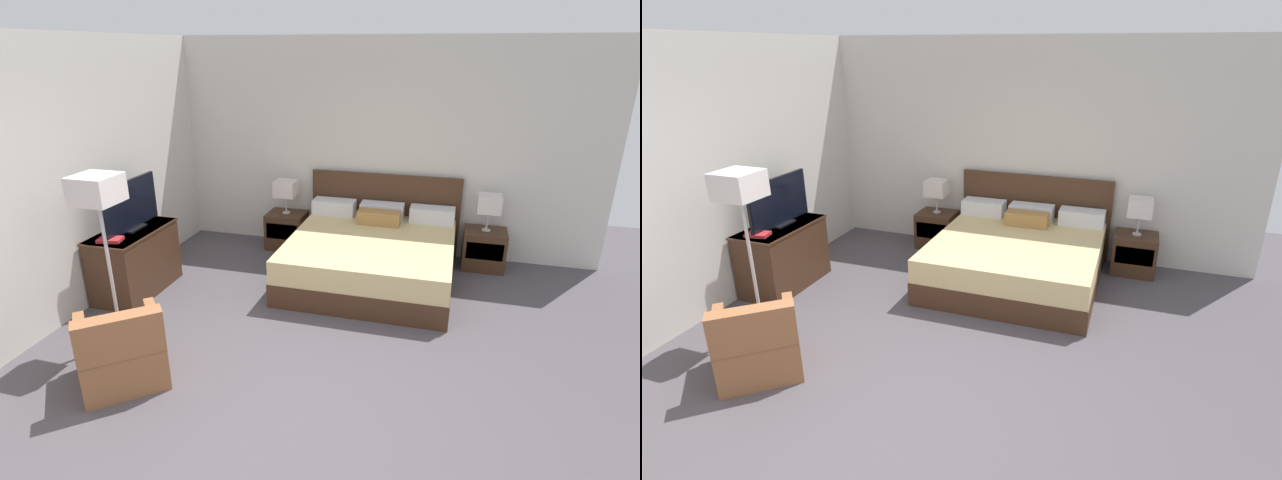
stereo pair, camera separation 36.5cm
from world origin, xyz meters
The scene contains 13 objects.
ground_plane centered at (0.00, 0.00, 0.00)m, with size 11.80×11.80×0.00m, color #4C474C.
wall_back centered at (0.00, 3.96, 1.44)m, with size 6.36×0.06×2.89m, color beige.
wall_left centered at (-2.61, 1.67, 1.44)m, with size 0.06×5.73×2.89m, color beige.
bed centered at (0.35, 2.93, 0.31)m, with size 2.06×2.05×1.12m.
nightstand_left centered at (-1.02, 3.64, 0.26)m, with size 0.54×0.46×0.52m.
nightstand_right centered at (1.71, 3.64, 0.26)m, with size 0.54×0.46×0.52m.
table_lamp_left centered at (-1.02, 3.64, 0.87)m, with size 0.29×0.29×0.48m.
table_lamp_right centered at (1.71, 3.64, 0.87)m, with size 0.29×0.29×0.48m.
dresser centered at (-2.27, 1.83, 0.40)m, with size 0.57×1.09×0.77m.
tv centered at (-2.27, 1.87, 1.05)m, with size 0.18×0.98×0.57m.
book_red_cover centered at (-2.27, 1.46, 0.79)m, with size 0.25×0.17×0.04m, color #B7282D.
armchair_by_window centered at (-1.35, 0.28, 0.28)m, with size 0.97×0.97×0.76m.
floor_lamp centered at (-1.77, 0.79, 1.46)m, with size 0.37×0.37×1.70m.
Camera 1 is at (1.25, -2.77, 2.74)m, focal length 28.00 mm.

